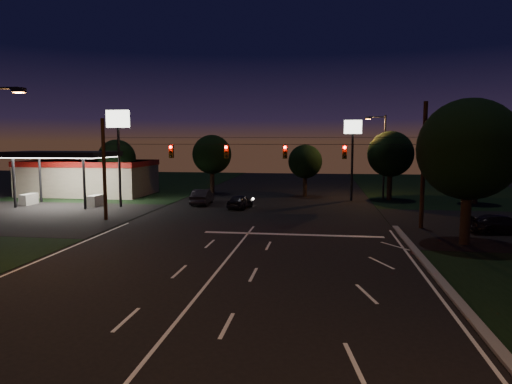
% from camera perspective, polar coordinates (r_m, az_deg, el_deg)
% --- Properties ---
extents(ground, '(140.00, 140.00, 0.00)m').
position_cam_1_polar(ground, '(20.21, -6.37, -11.62)').
color(ground, black).
rests_on(ground, ground).
extents(cross_street_left, '(20.00, 16.00, 0.02)m').
position_cam_1_polar(cross_street_left, '(43.08, -27.21, -2.65)').
color(cross_street_left, black).
rests_on(cross_street_left, ground).
extents(edge_line_right, '(0.14, 40.00, 0.01)m').
position_cam_1_polar(edge_line_right, '(14.82, 27.83, -19.22)').
color(edge_line_right, silver).
rests_on(edge_line_right, ground).
extents(center_line, '(0.14, 40.00, 0.01)m').
position_cam_1_polar(center_line, '(14.88, -12.54, -18.52)').
color(center_line, silver).
rests_on(center_line, ground).
extents(stop_bar, '(12.00, 0.50, 0.01)m').
position_cam_1_polar(stop_bar, '(30.78, 4.55, -5.32)').
color(stop_bar, silver).
rests_on(stop_bar, ground).
extents(utility_pole_right, '(0.30, 0.30, 9.00)m').
position_cam_1_polar(utility_pole_right, '(34.88, 19.91, -4.30)').
color(utility_pole_right, black).
rests_on(utility_pole_right, ground).
extents(utility_pole_left, '(0.28, 0.28, 8.00)m').
position_cam_1_polar(utility_pole_left, '(38.12, -18.23, -3.36)').
color(utility_pole_left, black).
rests_on(utility_pole_left, ground).
extents(signal_span, '(24.00, 0.40, 1.56)m').
position_cam_1_polar(signal_span, '(33.91, -0.06, 5.14)').
color(signal_span, black).
rests_on(signal_span, ground).
extents(gas_station, '(14.20, 16.10, 5.25)m').
position_cam_1_polar(gas_station, '(55.95, -20.35, 2.03)').
color(gas_station, gray).
rests_on(gas_station, ground).
extents(pole_sign_left_near, '(2.20, 0.30, 9.10)m').
position_cam_1_polar(pole_sign_left_near, '(44.79, -16.84, 7.06)').
color(pole_sign_left_near, black).
rests_on(pole_sign_left_near, ground).
extents(pole_sign_right, '(1.80, 0.30, 8.40)m').
position_cam_1_polar(pole_sign_right, '(48.68, 11.99, 6.24)').
color(pole_sign_right, black).
rests_on(pole_sign_right, ground).
extents(street_light_right_far, '(2.20, 0.35, 9.00)m').
position_cam_1_polar(street_light_right_far, '(50.98, 15.47, 5.03)').
color(street_light_right_far, black).
rests_on(street_light_right_far, ground).
extents(tree_right_near, '(6.00, 6.00, 8.76)m').
position_cam_1_polar(tree_right_near, '(30.01, 25.03, 4.72)').
color(tree_right_near, black).
rests_on(tree_right_near, ground).
extents(tree_far_a, '(4.20, 4.20, 6.42)m').
position_cam_1_polar(tree_far_a, '(53.85, -16.93, 3.99)').
color(tree_far_a, black).
rests_on(tree_far_a, ground).
extents(tree_far_b, '(4.60, 4.60, 6.98)m').
position_cam_1_polar(tree_far_b, '(54.29, -5.48, 4.63)').
color(tree_far_b, black).
rests_on(tree_far_b, ground).
extents(tree_far_c, '(3.80, 3.80, 5.86)m').
position_cam_1_polar(tree_far_c, '(51.77, 6.19, 3.75)').
color(tree_far_c, black).
rests_on(tree_far_c, ground).
extents(tree_far_d, '(4.80, 4.80, 7.30)m').
position_cam_1_polar(tree_far_d, '(50.24, 16.46, 4.51)').
color(tree_far_d, black).
rests_on(tree_far_d, ground).
extents(tree_far_e, '(4.00, 4.00, 6.18)m').
position_cam_1_polar(tree_far_e, '(50.07, 25.88, 3.31)').
color(tree_far_e, black).
rests_on(tree_far_e, ground).
extents(car_oncoming_a, '(2.15, 4.00, 1.29)m').
position_cam_1_polar(car_oncoming_a, '(42.44, -2.00, -1.20)').
color(car_oncoming_a, black).
rests_on(car_oncoming_a, ground).
extents(car_oncoming_b, '(1.80, 4.58, 1.49)m').
position_cam_1_polar(car_oncoming_b, '(45.43, -6.74, -0.61)').
color(car_oncoming_b, black).
rests_on(car_oncoming_b, ground).
extents(car_cross, '(4.60, 2.25, 1.29)m').
position_cam_1_polar(car_cross, '(35.02, 28.42, -3.58)').
color(car_cross, black).
rests_on(car_cross, ground).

